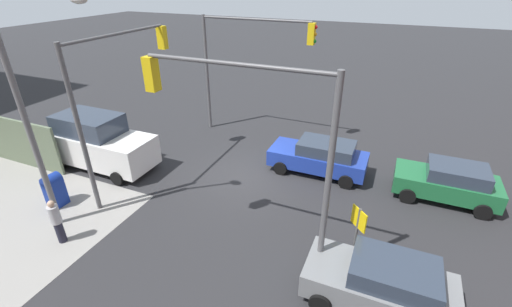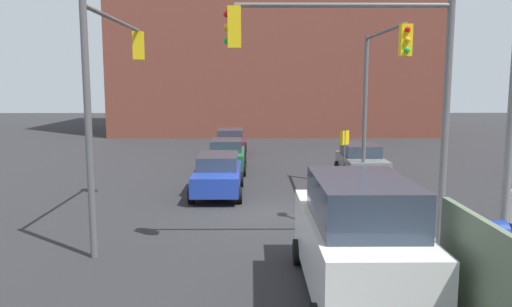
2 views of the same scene
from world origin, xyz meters
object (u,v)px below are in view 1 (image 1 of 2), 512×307
at_px(van_white_delivery, 98,142).
at_px(hatchback_green, 448,182).
at_px(mailbox_blue, 54,189).
at_px(sedan_blue, 320,156).
at_px(pedestrian_crossing, 57,221).
at_px(traffic_signal_se_corner, 245,53).
at_px(traffic_signal_ne_corner, 117,82).
at_px(street_lamp_corner, 33,105).
at_px(coupe_gray, 382,283).
at_px(traffic_signal_nw_corner, 253,129).

bearing_deg(van_white_delivery, hatchback_green, -167.20).
distance_m(mailbox_blue, sedan_blue, 11.40).
distance_m(hatchback_green, pedestrian_crossing, 14.99).
height_order(traffic_signal_se_corner, mailbox_blue, traffic_signal_se_corner).
bearing_deg(hatchback_green, traffic_signal_ne_corner, 17.33).
xyz_separation_m(traffic_signal_se_corner, hatchback_green, (-10.41, 2.82, -3.84)).
distance_m(street_lamp_corner, coupe_gray, 11.91).
height_order(traffic_signal_nw_corner, sedan_blue, traffic_signal_nw_corner).
height_order(street_lamp_corner, hatchback_green, street_lamp_corner).
height_order(mailbox_blue, hatchback_green, hatchback_green).
distance_m(street_lamp_corner, pedestrian_crossing, 3.97).
distance_m(traffic_signal_nw_corner, traffic_signal_se_corner, 10.00).
distance_m(traffic_signal_nw_corner, street_lamp_corner, 7.28).
bearing_deg(traffic_signal_nw_corner, mailbox_blue, 3.37).
bearing_deg(sedan_blue, coupe_gray, 117.07).
height_order(traffic_signal_ne_corner, sedan_blue, traffic_signal_ne_corner).
bearing_deg(mailbox_blue, pedestrian_crossing, 143.13).
relative_size(sedan_blue, van_white_delivery, 0.83).
bearing_deg(van_white_delivery, traffic_signal_ne_corner, 168.02).
distance_m(traffic_signal_se_corner, mailbox_blue, 11.08).
height_order(traffic_signal_nw_corner, traffic_signal_se_corner, same).
relative_size(mailbox_blue, coupe_gray, 0.35).
height_order(traffic_signal_se_corner, hatchback_green, traffic_signal_se_corner).
distance_m(coupe_gray, van_white_delivery, 13.66).
bearing_deg(van_white_delivery, mailbox_blue, 103.75).
bearing_deg(traffic_signal_nw_corner, traffic_signal_ne_corner, -17.74).
relative_size(street_lamp_corner, mailbox_blue, 5.59).
xyz_separation_m(mailbox_blue, van_white_delivery, (0.78, -3.20, 0.52)).
height_order(coupe_gray, hatchback_green, same).
relative_size(sedan_blue, pedestrian_crossing, 2.57).
distance_m(traffic_signal_se_corner, traffic_signal_ne_corner, 7.25).
xyz_separation_m(traffic_signal_nw_corner, pedestrian_crossing, (6.49, 2.00, -3.74)).
bearing_deg(hatchback_green, van_white_delivery, 12.80).
xyz_separation_m(traffic_signal_ne_corner, pedestrian_crossing, (-0.30, 4.17, -3.74)).
relative_size(traffic_signal_nw_corner, pedestrian_crossing, 3.74).
relative_size(street_lamp_corner, coupe_gray, 1.96).
bearing_deg(pedestrian_crossing, sedan_blue, 18.50).
relative_size(traffic_signal_se_corner, street_lamp_corner, 0.81).
distance_m(van_white_delivery, pedestrian_crossing, 5.47).
bearing_deg(van_white_delivery, pedestrian_crossing, 120.63).
bearing_deg(mailbox_blue, sedan_blue, -143.56).
bearing_deg(coupe_gray, traffic_signal_nw_corner, -4.53).
bearing_deg(traffic_signal_ne_corner, hatchback_green, -162.67).
distance_m(hatchback_green, sedan_blue, 5.39).
bearing_deg(coupe_gray, traffic_signal_ne_corner, -12.96).
bearing_deg(street_lamp_corner, traffic_signal_ne_corner, -97.10).
xyz_separation_m(mailbox_blue, hatchback_green, (-14.56, -6.68, 0.08)).
height_order(traffic_signal_nw_corner, pedestrian_crossing, traffic_signal_nw_corner).
relative_size(hatchback_green, pedestrian_crossing, 2.29).
xyz_separation_m(van_white_delivery, pedestrian_crossing, (-2.78, 4.70, -0.37)).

